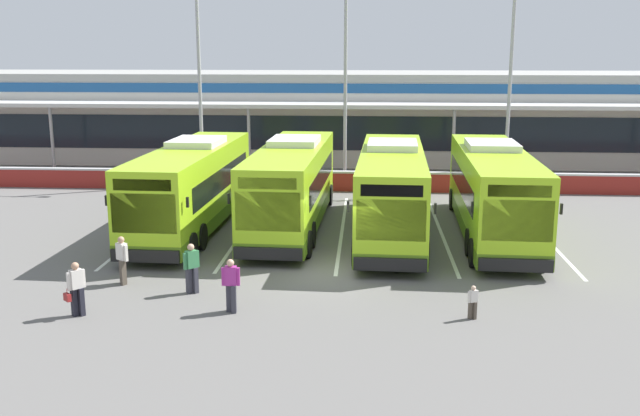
{
  "coord_description": "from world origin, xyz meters",
  "views": [
    {
      "loc": [
        1.0,
        -23.64,
        7.58
      ],
      "look_at": [
        -0.76,
        3.0,
        1.6
      ],
      "focal_mm": 39.89,
      "sensor_mm": 36.0,
      "label": 1
    }
  ],
  "objects_px": {
    "lamp_post_west": "(199,73)",
    "lamp_post_east": "(511,74)",
    "coach_bus_leftmost": "(192,188)",
    "coach_bus_centre": "(391,192)",
    "pedestrian_in_dark_coat": "(192,267)",
    "pedestrian_child": "(473,301)",
    "coach_bus_right_centre": "(493,193)",
    "coach_bus_left_centre": "(292,187)",
    "pedestrian_near_bin": "(122,259)",
    "pedestrian_approaching_bus": "(231,284)",
    "lamp_post_centre": "(345,73)",
    "pedestrian_with_handbag": "(76,288)"
  },
  "relations": [
    {
      "from": "lamp_post_east",
      "to": "pedestrian_child",
      "type": "bearing_deg",
      "value": -102.89
    },
    {
      "from": "pedestrian_with_handbag",
      "to": "lamp_post_centre",
      "type": "bearing_deg",
      "value": 71.96
    },
    {
      "from": "pedestrian_in_dark_coat",
      "to": "pedestrian_near_bin",
      "type": "bearing_deg",
      "value": 163.73
    },
    {
      "from": "coach_bus_left_centre",
      "to": "pedestrian_with_handbag",
      "type": "distance_m",
      "value": 12.15
    },
    {
      "from": "lamp_post_west",
      "to": "lamp_post_east",
      "type": "distance_m",
      "value": 17.09
    },
    {
      "from": "lamp_post_west",
      "to": "lamp_post_east",
      "type": "xyz_separation_m",
      "value": [
        17.09,
        0.07,
        0.0
      ]
    },
    {
      "from": "coach_bus_right_centre",
      "to": "pedestrian_near_bin",
      "type": "height_order",
      "value": "coach_bus_right_centre"
    },
    {
      "from": "pedestrian_approaching_bus",
      "to": "lamp_post_centre",
      "type": "bearing_deg",
      "value": 82.81
    },
    {
      "from": "coach_bus_centre",
      "to": "coach_bus_leftmost",
      "type": "bearing_deg",
      "value": 177.07
    },
    {
      "from": "coach_bus_left_centre",
      "to": "coach_bus_centre",
      "type": "distance_m",
      "value": 4.37
    },
    {
      "from": "coach_bus_centre",
      "to": "lamp_post_centre",
      "type": "distance_m",
      "value": 12.76
    },
    {
      "from": "coach_bus_leftmost",
      "to": "pedestrian_approaching_bus",
      "type": "xyz_separation_m",
      "value": [
        3.52,
        -9.8,
        -0.91
      ]
    },
    {
      "from": "pedestrian_child",
      "to": "coach_bus_right_centre",
      "type": "bearing_deg",
      "value": 77.57
    },
    {
      "from": "coach_bus_left_centre",
      "to": "pedestrian_near_bin",
      "type": "xyz_separation_m",
      "value": [
        -4.76,
        -8.08,
        -0.91
      ]
    },
    {
      "from": "pedestrian_near_bin",
      "to": "lamp_post_east",
      "type": "bearing_deg",
      "value": 48.66
    },
    {
      "from": "pedestrian_approaching_bus",
      "to": "lamp_post_centre",
      "type": "distance_m",
      "value": 21.93
    },
    {
      "from": "pedestrian_child",
      "to": "pedestrian_near_bin",
      "type": "xyz_separation_m",
      "value": [
        -11.06,
        2.4,
        0.33
      ]
    },
    {
      "from": "pedestrian_in_dark_coat",
      "to": "lamp_post_west",
      "type": "height_order",
      "value": "lamp_post_west"
    },
    {
      "from": "coach_bus_right_centre",
      "to": "lamp_post_west",
      "type": "relative_size",
      "value": 1.11
    },
    {
      "from": "coach_bus_leftmost",
      "to": "coach_bus_centre",
      "type": "distance_m",
      "value": 8.49
    },
    {
      "from": "pedestrian_in_dark_coat",
      "to": "pedestrian_child",
      "type": "bearing_deg",
      "value": -11.03
    },
    {
      "from": "pedestrian_in_dark_coat",
      "to": "coach_bus_left_centre",
      "type": "bearing_deg",
      "value": 75.55
    },
    {
      "from": "pedestrian_with_handbag",
      "to": "lamp_post_west",
      "type": "height_order",
      "value": "lamp_post_west"
    },
    {
      "from": "coach_bus_right_centre",
      "to": "pedestrian_near_bin",
      "type": "xyz_separation_m",
      "value": [
        -13.19,
        -7.27,
        -0.91
      ]
    },
    {
      "from": "pedestrian_child",
      "to": "lamp_post_east",
      "type": "bearing_deg",
      "value": 77.11
    },
    {
      "from": "pedestrian_child",
      "to": "coach_bus_centre",
      "type": "bearing_deg",
      "value": 102.19
    },
    {
      "from": "coach_bus_leftmost",
      "to": "coach_bus_left_centre",
      "type": "distance_m",
      "value": 4.27
    },
    {
      "from": "coach_bus_left_centre",
      "to": "lamp_post_west",
      "type": "height_order",
      "value": "lamp_post_west"
    },
    {
      "from": "coach_bus_left_centre",
      "to": "coach_bus_centre",
      "type": "xyz_separation_m",
      "value": [
        4.26,
        -1.01,
        0.0
      ]
    },
    {
      "from": "coach_bus_centre",
      "to": "pedestrian_child",
      "type": "bearing_deg",
      "value": -77.81
    },
    {
      "from": "pedestrian_in_dark_coat",
      "to": "lamp_post_east",
      "type": "bearing_deg",
      "value": 54.58
    },
    {
      "from": "coach_bus_left_centre",
      "to": "coach_bus_right_centre",
      "type": "xyz_separation_m",
      "value": [
        8.43,
        -0.8,
        0.0
      ]
    },
    {
      "from": "coach_bus_leftmost",
      "to": "pedestrian_child",
      "type": "relative_size",
      "value": 12.18
    },
    {
      "from": "coach_bus_left_centre",
      "to": "coach_bus_leftmost",
      "type": "bearing_deg",
      "value": -172.25
    },
    {
      "from": "coach_bus_centre",
      "to": "lamp_post_west",
      "type": "bearing_deg",
      "value": 134.22
    },
    {
      "from": "lamp_post_centre",
      "to": "coach_bus_centre",
      "type": "bearing_deg",
      "value": -78.86
    },
    {
      "from": "lamp_post_west",
      "to": "lamp_post_east",
      "type": "bearing_deg",
      "value": 0.22
    },
    {
      "from": "coach_bus_leftmost",
      "to": "pedestrian_approaching_bus",
      "type": "distance_m",
      "value": 10.45
    },
    {
      "from": "lamp_post_east",
      "to": "coach_bus_leftmost",
      "type": "bearing_deg",
      "value": -145.73
    },
    {
      "from": "lamp_post_west",
      "to": "lamp_post_centre",
      "type": "bearing_deg",
      "value": 7.16
    },
    {
      "from": "coach_bus_centre",
      "to": "pedestrian_in_dark_coat",
      "type": "distance_m",
      "value": 10.2
    },
    {
      "from": "coach_bus_leftmost",
      "to": "pedestrian_in_dark_coat",
      "type": "distance_m",
      "value": 8.5
    },
    {
      "from": "coach_bus_leftmost",
      "to": "pedestrian_child",
      "type": "bearing_deg",
      "value": -43.23
    },
    {
      "from": "pedestrian_with_handbag",
      "to": "pedestrian_approaching_bus",
      "type": "xyz_separation_m",
      "value": [
        4.41,
        0.6,
        0.02
      ]
    },
    {
      "from": "coach_bus_centre",
      "to": "pedestrian_approaching_bus",
      "type": "relative_size",
      "value": 7.55
    },
    {
      "from": "pedestrian_with_handbag",
      "to": "lamp_post_centre",
      "type": "relative_size",
      "value": 0.15
    },
    {
      "from": "pedestrian_near_bin",
      "to": "pedestrian_with_handbag",
      "type": "bearing_deg",
      "value": -97.06
    },
    {
      "from": "lamp_post_west",
      "to": "coach_bus_centre",
      "type": "bearing_deg",
      "value": -45.78
    },
    {
      "from": "pedestrian_with_handbag",
      "to": "lamp_post_east",
      "type": "height_order",
      "value": "lamp_post_east"
    },
    {
      "from": "coach_bus_right_centre",
      "to": "lamp_post_centre",
      "type": "bearing_deg",
      "value": 119.39
    }
  ]
}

